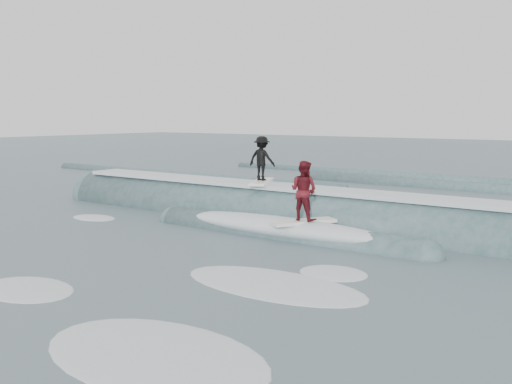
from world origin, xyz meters
The scene contains 6 objects.
ground centered at (0.00, 0.00, 0.00)m, with size 160.00×160.00×0.00m, color #41535F.
breaking_wave centered at (0.21, 5.50, 0.04)m, with size 21.17×3.99×2.41m.
surfer_black centered at (-0.46, 5.76, 2.07)m, with size 1.32×2.05×1.67m.
surfer_red centered at (2.59, 3.56, 1.39)m, with size 1.50×2.00×1.86m.
whitewater centered at (2.95, -1.98, 0.00)m, with size 13.03×8.91×0.10m.
far_swells centered at (-2.51, 17.65, 0.00)m, with size 39.40×8.65×0.80m.
Camera 1 is at (11.13, -10.72, 3.67)m, focal length 40.00 mm.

